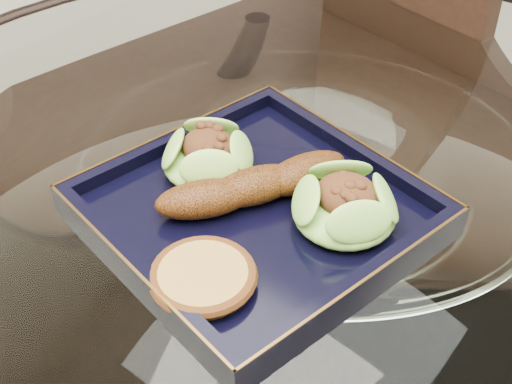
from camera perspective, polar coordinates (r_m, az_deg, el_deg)
The scene contains 7 objects.
dining_table at distance 0.81m, azimuth 3.42°, elevation -9.33°, with size 1.13×1.13×0.77m.
dining_chair at distance 1.16m, azimuth 4.82°, elevation 3.40°, with size 0.48×0.48×0.93m.
navy_plate at distance 0.66m, azimuth 0.00°, elevation -1.99°, with size 0.27×0.27×0.02m, color black.
lettuce_wrap_left at distance 0.69m, azimuth -3.89°, elevation 2.69°, with size 0.09×0.09×0.03m, color olive.
lettuce_wrap_right at distance 0.63m, azimuth 7.11°, elevation -1.30°, with size 0.09×0.09×0.03m, color #5FA730.
roasted_plantain at distance 0.65m, azimuth -0.07°, elevation 0.51°, with size 0.18×0.04×0.03m, color #582B09.
crumb_patty at distance 0.58m, azimuth -4.25°, elevation -6.87°, with size 0.08×0.08×0.01m, color #B6833C.
Camera 1 is at (0.29, -0.44, 1.22)m, focal length 50.00 mm.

